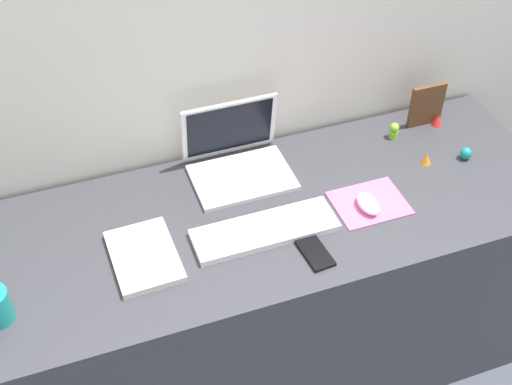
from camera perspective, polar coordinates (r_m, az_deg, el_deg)
The scene contains 14 objects.
ground_plane at distance 2.52m, azimuth -0.21°, elevation -14.15°, with size 6.00×6.00×0.00m, color #474C56.
back_wall at distance 2.20m, azimuth -3.39°, elevation 4.03°, with size 3.07×0.05×1.47m, color silver.
desk at distance 2.22m, azimuth -0.23°, elevation -8.87°, with size 1.87×0.64×0.74m, color #38383D.
laptop at distance 2.06m, azimuth -1.66°, elevation 3.17°, with size 0.30×0.24×0.21m.
keyboard at distance 1.89m, azimuth 0.76°, elevation -3.19°, with size 0.41×0.13×0.02m, color white.
mousepad at distance 2.01m, azimuth 9.54°, elevation -0.87°, with size 0.21×0.17×0.00m, color pink.
mouse at distance 1.98m, azimuth 9.44°, elevation -0.94°, with size 0.06×0.10×0.03m, color white.
cell_phone at distance 1.85m, azimuth 4.97°, elevation -5.04°, with size 0.06×0.13×0.01m, color black.
notebook_pad at distance 1.85m, azimuth -9.42°, elevation -5.34°, with size 0.17×0.24×0.02m, color silver.
picture_frame at distance 2.31m, azimuth 14.20°, elevation 7.16°, with size 0.12×0.02×0.15m, color brown.
toy_figurine_red at distance 2.34m, azimuth 15.06°, elevation 5.94°, with size 0.04×0.04×0.04m, color red.
toy_figurine_orange at distance 2.17m, azimuth 14.19°, elevation 2.79°, with size 0.03×0.03×0.04m, color orange.
toy_figurine_teal at distance 2.22m, azimuth 17.29°, elevation 3.17°, with size 0.04×0.04×0.04m, color teal.
toy_figurine_lime at distance 2.25m, azimuth 11.58°, elevation 5.17°, with size 0.03×0.03×0.06m.
Camera 1 is at (-0.46, -1.31, 2.10)m, focal length 47.40 mm.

